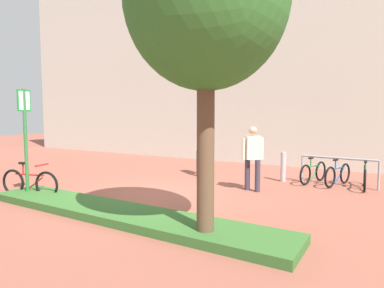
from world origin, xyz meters
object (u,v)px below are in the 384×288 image
object	(u,v)px
bollard_steel	(283,167)
person_shirt_blue	(253,154)
parking_sign_post	(25,128)
bike_rack_cluster	(338,174)
bike_at_sign	(30,183)
person_casual_tan	(203,147)
tree_sidewalk	(206,1)

from	to	relation	value
bollard_steel	person_shirt_blue	xyz separation A→B (m)	(-0.35, -1.70, 0.53)
parking_sign_post	bollard_steel	xyz separation A→B (m)	(4.79, 5.25, -1.27)
parking_sign_post	bike_rack_cluster	world-z (taller)	parking_sign_post
parking_sign_post	person_shirt_blue	xyz separation A→B (m)	(4.44, 3.55, -0.73)
bike_at_sign	bollard_steel	size ratio (longest dim) A/B	1.83
bike_rack_cluster	person_shirt_blue	xyz separation A→B (m)	(-1.87, -1.89, 0.63)
bike_rack_cluster	person_casual_tan	bearing A→B (deg)	-171.31
parking_sign_post	bollard_steel	world-z (taller)	parking_sign_post
bollard_steel	bike_rack_cluster	bearing A→B (deg)	7.31
tree_sidewalk	bike_at_sign	world-z (taller)	tree_sidewalk
person_shirt_blue	person_casual_tan	world-z (taller)	same
parking_sign_post	bike_at_sign	world-z (taller)	parking_sign_post
tree_sidewalk	person_casual_tan	world-z (taller)	tree_sidewalk
bike_at_sign	bike_rack_cluster	size ratio (longest dim) A/B	0.78
parking_sign_post	person_casual_tan	xyz separation A→B (m)	(2.22, 4.82, -0.73)
tree_sidewalk	person_shirt_blue	world-z (taller)	tree_sidewalk
bike_rack_cluster	bollard_steel	world-z (taller)	bollard_steel
tree_sidewalk	person_casual_tan	xyz separation A→B (m)	(-2.83, 4.97, -2.75)
parking_sign_post	bike_at_sign	xyz separation A→B (m)	(-0.04, 0.08, -1.37)
person_casual_tan	tree_sidewalk	bearing A→B (deg)	-60.32
bollard_steel	bike_at_sign	bearing A→B (deg)	-133.09
parking_sign_post	person_casual_tan	bearing A→B (deg)	65.24
person_shirt_blue	tree_sidewalk	bearing A→B (deg)	-80.62
bike_rack_cluster	bollard_steel	bearing A→B (deg)	-172.69
parking_sign_post	bike_at_sign	distance (m)	1.37
bollard_steel	tree_sidewalk	bearing A→B (deg)	-87.20
person_shirt_blue	person_casual_tan	size ratio (longest dim) A/B	1.00
parking_sign_post	bike_rack_cluster	size ratio (longest dim) A/B	1.26
bike_at_sign	person_casual_tan	xyz separation A→B (m)	(2.26, 4.74, 0.63)
bike_rack_cluster	bollard_steel	xyz separation A→B (m)	(-1.52, -0.20, 0.10)
tree_sidewalk	bike_rack_cluster	distance (m)	6.66
bollard_steel	person_shirt_blue	size ratio (longest dim) A/B	0.52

